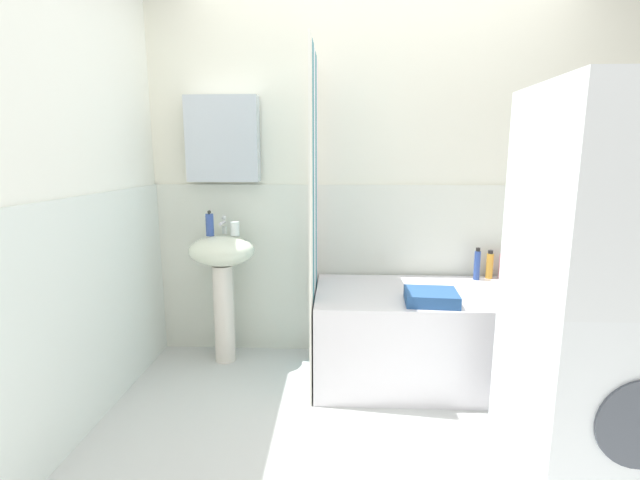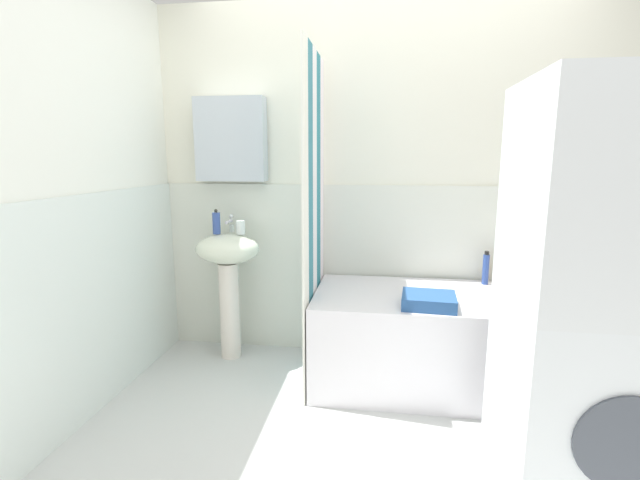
{
  "view_description": "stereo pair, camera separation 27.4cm",
  "coord_description": "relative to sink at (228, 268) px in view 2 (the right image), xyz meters",
  "views": [
    {
      "loc": [
        -0.26,
        -1.86,
        1.39
      ],
      "look_at": [
        -0.38,
        0.84,
        0.89
      ],
      "focal_mm": 25.27,
      "sensor_mm": 36.0,
      "label": 1
    },
    {
      "loc": [
        0.01,
        -1.83,
        1.39
      ],
      "look_at": [
        -0.38,
        0.84,
        0.89
      ],
      "focal_mm": 25.27,
      "sensor_mm": 36.0,
      "label": 2
    }
  ],
  "objects": [
    {
      "name": "faucet",
      "position": [
        -0.0,
        0.08,
        0.29
      ],
      "size": [
        0.03,
        0.12,
        0.12
      ],
      "color": "silver",
      "rests_on": "sink"
    },
    {
      "name": "towel_folded",
      "position": [
        1.3,
        -0.41,
        -0.03
      ],
      "size": [
        0.31,
        0.27,
        0.07
      ],
      "primitive_type": "cube",
      "rotation": [
        0.0,
        0.0,
        -0.07
      ],
      "color": "#284F87",
      "rests_on": "bathtub"
    },
    {
      "name": "bathtub",
      "position": [
        1.37,
        -0.19,
        -0.35
      ],
      "size": [
        1.46,
        0.76,
        0.57
      ],
      "primitive_type": "cube",
      "color": "silver",
      "rests_on": "ground_plane"
    },
    {
      "name": "conditioner_bottle",
      "position": [
        1.8,
        0.13,
        0.02
      ],
      "size": [
        0.05,
        0.05,
        0.19
      ],
      "color": "gold",
      "rests_on": "bathtub"
    },
    {
      "name": "wall_left_tiled",
      "position": [
        -0.53,
        -0.69,
        0.48
      ],
      "size": [
        0.07,
        1.81,
        2.4
      ],
      "color": "white",
      "rests_on": "ground_plane"
    },
    {
      "name": "soap_dispenser",
      "position": [
        -0.07,
        0.01,
        0.31
      ],
      "size": [
        0.05,
        0.05,
        0.17
      ],
      "color": "#354E99",
      "rests_on": "sink"
    },
    {
      "name": "lotion_bottle",
      "position": [
        1.71,
        0.09,
        0.04
      ],
      "size": [
        0.04,
        0.04,
        0.22
      ],
      "color": "#2E4995",
      "rests_on": "bathtub"
    },
    {
      "name": "shampoo_bottle",
      "position": [
        2.0,
        0.11,
        0.01
      ],
      "size": [
        0.06,
        0.06,
        0.16
      ],
      "color": "white",
      "rests_on": "bathtub"
    },
    {
      "name": "body_wash_bottle",
      "position": [
        1.89,
        0.13,
        0.02
      ],
      "size": [
        0.05,
        0.05,
        0.19
      ],
      "color": "#CC4E66",
      "rests_on": "bathtub"
    },
    {
      "name": "ground_plane",
      "position": [
        1.04,
        -1.03,
        -0.66
      ],
      "size": [
        4.8,
        5.6,
        0.04
      ],
      "primitive_type": "cube",
      "color": "silver"
    },
    {
      "name": "wall_back_tiled",
      "position": [
        0.98,
        0.23,
        0.5
      ],
      "size": [
        3.6,
        0.18,
        2.4
      ],
      "color": "silver",
      "rests_on": "ground_plane"
    },
    {
      "name": "toothbrush_cup",
      "position": [
        0.09,
        0.03,
        0.28
      ],
      "size": [
        0.06,
        0.06,
        0.09
      ],
      "primitive_type": "cylinder",
      "color": "white",
      "rests_on": "sink"
    },
    {
      "name": "sink",
      "position": [
        0.0,
        0.0,
        0.0
      ],
      "size": [
        0.44,
        0.34,
        0.87
      ],
      "color": "silver",
      "rests_on": "ground_plane"
    },
    {
      "name": "washer_dryer_stack",
      "position": [
        1.86,
        -1.08,
        0.2
      ],
      "size": [
        0.63,
        0.65,
        1.67
      ],
      "color": "white",
      "rests_on": "ground_plane"
    },
    {
      "name": "shower_curtain",
      "position": [
        0.63,
        -0.19,
        0.36
      ],
      "size": [
        0.01,
        0.76,
        2.0
      ],
      "color": "white",
      "rests_on": "ground_plane"
    }
  ]
}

